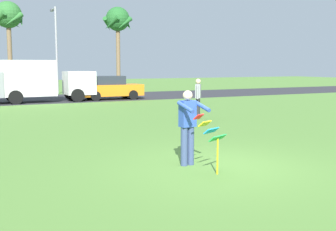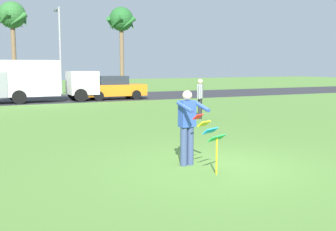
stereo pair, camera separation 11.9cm
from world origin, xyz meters
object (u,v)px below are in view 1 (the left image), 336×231
(person_walker_near, at_px, (198,97))
(streetlight_pole, at_px, (56,45))
(palm_tree_right_near, at_px, (8,18))
(parked_truck_white_box, at_px, (33,80))
(palm_tree_centre_far, at_px, (118,22))
(person_kite_flyer, at_px, (188,125))
(kite_held, at_px, (211,133))
(parked_car_orange, at_px, (110,88))

(person_walker_near, bearing_deg, streetlight_pole, 96.01)
(palm_tree_right_near, height_order, streetlight_pole, palm_tree_right_near)
(parked_truck_white_box, bearing_deg, palm_tree_centre_far, 44.13)
(person_kite_flyer, distance_m, streetlight_pole, 26.75)
(person_kite_flyer, height_order, palm_tree_centre_far, palm_tree_centre_far)
(kite_held, bearing_deg, streetlight_pole, 84.96)
(parked_truck_white_box, xyz_separation_m, palm_tree_right_near, (-0.43, 8.53, 4.58))
(parked_truck_white_box, height_order, palm_tree_centre_far, palm_tree_centre_far)
(kite_held, relative_size, person_walker_near, 0.73)
(kite_held, xyz_separation_m, person_walker_near, (4.43, 8.02, 0.07))
(palm_tree_right_near, bearing_deg, person_kite_flyer, -87.94)
(parked_car_orange, distance_m, palm_tree_centre_far, 10.53)
(parked_car_orange, height_order, streetlight_pole, streetlight_pole)
(person_kite_flyer, distance_m, parked_truck_white_box, 18.73)
(person_kite_flyer, relative_size, parked_car_orange, 0.41)
(streetlight_pole, bearing_deg, kite_held, -95.04)
(parked_truck_white_box, xyz_separation_m, parked_car_orange, (5.02, 0.00, -0.64))
(streetlight_pole, relative_size, person_walker_near, 4.05)
(person_kite_flyer, bearing_deg, parked_car_orange, 76.58)
(person_kite_flyer, relative_size, palm_tree_right_near, 0.24)
(palm_tree_centre_far, bearing_deg, person_walker_near, -100.07)
(parked_car_orange, xyz_separation_m, streetlight_pole, (-1.96, 7.74, 3.22))
(kite_held, relative_size, parked_car_orange, 0.30)
(streetlight_pole, bearing_deg, parked_car_orange, -75.78)
(palm_tree_centre_far, xyz_separation_m, person_walker_near, (-3.53, -19.88, -5.15))
(kite_held, xyz_separation_m, palm_tree_right_near, (-1.08, 28.08, 5.13))
(palm_tree_centre_far, bearing_deg, kite_held, -105.93)
(parked_truck_white_box, relative_size, palm_tree_centre_far, 0.90)
(palm_tree_right_near, bearing_deg, kite_held, -87.80)
(kite_held, height_order, palm_tree_right_near, palm_tree_right_near)
(person_kite_flyer, relative_size, parked_truck_white_box, 0.26)
(person_kite_flyer, relative_size, person_walker_near, 1.00)
(person_kite_flyer, bearing_deg, person_walker_near, 57.77)
(parked_truck_white_box, bearing_deg, person_walker_near, -66.22)
(streetlight_pole, bearing_deg, parked_truck_white_box, -111.51)
(person_kite_flyer, relative_size, kite_held, 1.38)
(parked_truck_white_box, bearing_deg, person_kite_flyer, -88.32)
(palm_tree_right_near, relative_size, streetlight_pole, 1.05)
(person_kite_flyer, height_order, parked_truck_white_box, parked_truck_white_box)
(parked_truck_white_box, height_order, parked_car_orange, parked_truck_white_box)
(parked_car_orange, bearing_deg, palm_tree_centre_far, 66.71)
(person_kite_flyer, relative_size, palm_tree_centre_far, 0.23)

